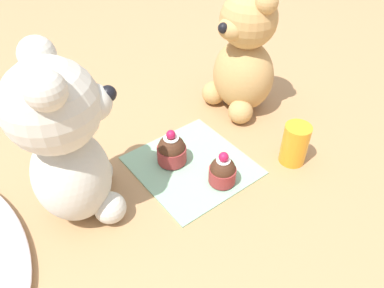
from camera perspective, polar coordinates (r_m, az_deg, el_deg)
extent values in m
plane|color=tan|center=(0.72, 0.00, -3.35)|extent=(4.00, 4.00, 0.00)
cube|color=#8EBC99|center=(0.72, 0.00, -3.18)|extent=(0.21, 0.20, 0.01)
ellipsoid|color=beige|center=(0.63, -17.80, -4.47)|extent=(0.16, 0.15, 0.16)
sphere|color=beige|center=(0.54, -20.64, 5.44)|extent=(0.14, 0.14, 0.14)
ellipsoid|color=beige|center=(0.55, -15.02, 6.17)|extent=(0.08, 0.07, 0.05)
sphere|color=black|center=(0.55, -12.67, 7.48)|extent=(0.02, 0.02, 0.02)
sphere|color=beige|center=(0.47, -21.43, 7.59)|extent=(0.05, 0.05, 0.05)
sphere|color=beige|center=(0.56, -22.56, 12.47)|extent=(0.05, 0.05, 0.05)
sphere|color=beige|center=(0.63, -12.38, -9.45)|extent=(0.05, 0.05, 0.05)
sphere|color=beige|center=(0.69, -14.11, -4.10)|extent=(0.05, 0.05, 0.05)
ellipsoid|color=tan|center=(0.84, 7.77, 10.35)|extent=(0.14, 0.13, 0.16)
sphere|color=tan|center=(0.79, 8.63, 18.27)|extent=(0.12, 0.12, 0.12)
ellipsoid|color=tan|center=(0.76, 6.00, 17.09)|extent=(0.06, 0.05, 0.04)
sphere|color=black|center=(0.74, 4.79, 17.19)|extent=(0.02, 0.02, 0.02)
sphere|color=tan|center=(0.74, 11.30, 20.40)|extent=(0.04, 0.04, 0.04)
sphere|color=tan|center=(0.87, 3.30, 7.79)|extent=(0.05, 0.05, 0.05)
sphere|color=tan|center=(0.82, 7.39, 4.95)|extent=(0.05, 0.05, 0.05)
cylinder|color=#993333|center=(0.72, -3.10, -1.53)|extent=(0.06, 0.06, 0.03)
sphere|color=#472819|center=(0.70, -3.14, -0.58)|extent=(0.05, 0.05, 0.05)
cylinder|color=white|center=(0.69, -3.21, 0.90)|extent=(0.03, 0.03, 0.00)
sphere|color=#B71947|center=(0.68, -3.24, 1.43)|extent=(0.02, 0.02, 0.02)
cylinder|color=#993333|center=(0.68, 4.63, -4.69)|extent=(0.05, 0.05, 0.03)
sphere|color=#472819|center=(0.67, 4.70, -3.81)|extent=(0.05, 0.05, 0.05)
cylinder|color=white|center=(0.65, 4.80, -2.50)|extent=(0.03, 0.03, 0.00)
sphere|color=#B71947|center=(0.65, 4.84, -1.98)|extent=(0.02, 0.02, 0.02)
cylinder|color=orange|center=(0.73, 15.41, -0.01)|extent=(0.05, 0.05, 0.08)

